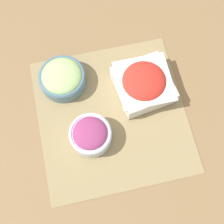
% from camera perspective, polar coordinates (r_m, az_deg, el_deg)
% --- Properties ---
extents(ground_plane, '(3.00, 3.00, 0.00)m').
position_cam_1_polar(ground_plane, '(1.02, 0.00, -0.63)').
color(ground_plane, olive).
extents(placemat, '(0.49, 0.48, 0.00)m').
position_cam_1_polar(placemat, '(1.02, 0.00, -0.59)').
color(placemat, '#937F56').
rests_on(placemat, ground_plane).
extents(cucumber_bowl, '(0.15, 0.15, 0.07)m').
position_cam_1_polar(cucumber_bowl, '(1.04, -9.07, 6.23)').
color(cucumber_bowl, slate).
rests_on(cucumber_bowl, placemat).
extents(tomato_bowl, '(0.19, 0.19, 0.09)m').
position_cam_1_polar(tomato_bowl, '(1.02, 5.79, 5.21)').
color(tomato_bowl, white).
rests_on(tomato_bowl, placemat).
extents(onion_bowl, '(0.13, 0.13, 0.08)m').
position_cam_1_polar(onion_bowl, '(0.96, -3.95, -4.16)').
color(onion_bowl, silver).
rests_on(onion_bowl, placemat).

